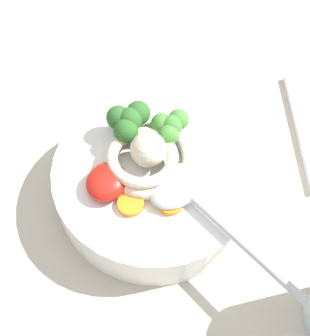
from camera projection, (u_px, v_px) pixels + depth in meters
table_slab at (168, 236)px, 49.84cm from camera, size 93.51×93.51×4.38cm
soup_bowl at (155, 181)px, 47.97cm from camera, size 21.00×21.00×5.20cm
noodle_pile at (147, 156)px, 45.07cm from camera, size 10.18×9.98×4.09cm
soup_spoon at (191, 197)px, 43.18cm from camera, size 11.34×16.68×1.60cm
chili_sauce_dollop at (106, 183)px, 43.77cm from camera, size 4.42×3.97×1.99cm
broccoli_floret_beside_noodles at (128, 121)px, 45.97cm from camera, size 4.96×4.27×3.92cm
broccoli_floret_left at (170, 126)px, 46.01cm from camera, size 4.28×3.69×3.39cm
carrot_slice_extra_a at (167, 207)px, 43.15cm from camera, size 2.38×2.38×0.64cm
carrot_slice_near_spoon at (131, 204)px, 43.31cm from camera, size 2.57×2.57×0.61cm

